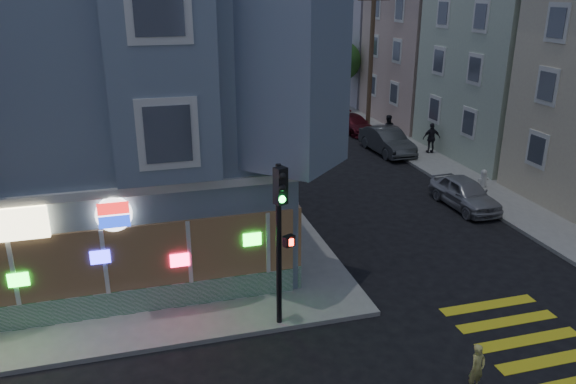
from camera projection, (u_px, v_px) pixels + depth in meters
name	position (u px, v px, depth m)	size (l,w,h in m)	color
ground	(305.00, 375.00, 14.36)	(120.00, 120.00, 0.00)	black
sidewalk_ne	(512.00, 121.00, 40.93)	(24.00, 42.00, 0.15)	gray
corner_building	(64.00, 88.00, 20.78)	(14.60, 14.60, 11.40)	gray
row_house_b	(550.00, 60.00, 31.89)	(12.00, 8.60, 10.50)	beige
row_house_c	(462.00, 56.00, 40.28)	(12.00, 8.60, 9.00)	tan
row_house_d	(405.00, 35.00, 48.16)	(12.00, 8.60, 10.50)	#ADA5B5
utility_pole	(371.00, 59.00, 37.43)	(2.20, 0.30, 9.00)	#4C3826
street_tree_near	(341.00, 61.00, 43.21)	(3.00, 3.00, 5.30)	#4C3826
street_tree_far	(310.00, 50.00, 50.44)	(3.00, 3.00, 5.30)	#4C3826
running_child	(477.00, 368.00, 13.64)	(0.46, 0.30, 1.27)	#C8C466
pedestrian_a	(388.00, 130.00, 34.36)	(0.90, 0.70, 1.85)	black
pedestrian_b	(431.00, 138.00, 32.69)	(1.04, 0.43, 1.77)	black
parked_car_a	(465.00, 193.00, 25.02)	(1.60, 3.99, 1.36)	#A4A5AB
parked_car_b	(387.00, 141.00, 33.18)	(1.59, 4.57, 1.51)	#3E4143
parked_car_c	(354.00, 124.00, 37.93)	(1.67, 4.10, 1.19)	#55131D
parked_car_d	(301.00, 107.00, 43.10)	(2.18, 4.72, 1.31)	#9FA4A9
traffic_signal	(280.00, 221.00, 15.15)	(0.61, 0.54, 4.82)	black
fire_hydrant	(483.00, 178.00, 27.19)	(0.52, 0.30, 0.89)	silver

